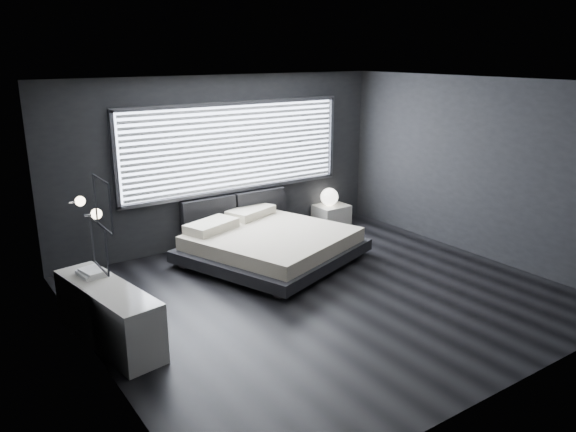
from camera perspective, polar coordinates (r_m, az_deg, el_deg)
room at (r=7.22m, az=3.82°, el=2.22°), size 6.04×6.00×2.80m
window at (r=9.49m, az=-5.35°, el=6.93°), size 4.14×0.09×1.52m
headboard at (r=9.63m, az=-5.42°, el=0.73°), size 1.96×0.16×0.52m
sconce_near at (r=5.94m, az=-18.92°, el=0.20°), size 0.18×0.11×0.11m
sconce_far at (r=6.50m, az=-20.39°, el=1.42°), size 0.18×0.11×0.11m
wall_art_upper at (r=5.29m, az=-18.31°, el=1.14°), size 0.01×0.48×0.48m
wall_art_lower at (r=5.66m, az=-18.62°, el=-2.91°), size 0.01×0.48×0.48m
bed at (r=8.78m, az=-1.82°, el=-2.75°), size 2.96×2.90×0.61m
nightstand at (r=10.71m, az=4.42°, el=0.19°), size 0.61×0.51×0.35m
orb_lamp at (r=10.61m, az=4.22°, el=1.96°), size 0.33×0.33×0.33m
dresser at (r=6.67m, az=-17.74°, el=-9.49°), size 0.75×1.76×0.68m
book_stack at (r=6.89m, az=-19.25°, el=-5.41°), size 0.30×0.38×0.07m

